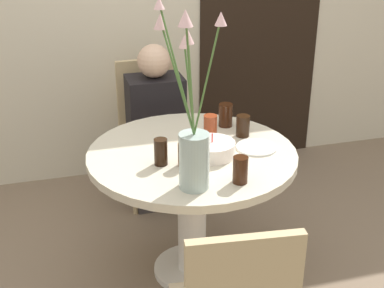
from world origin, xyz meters
TOP-DOWN VIEW (x-y plane):
  - ground_plane at (0.00, 0.00)m, footprint 16.00×16.00m
  - doorway_panel at (0.86, 1.28)m, footprint 0.90×0.01m
  - dining_table at (0.00, 0.00)m, footprint 1.03×1.03m
  - chair_right_flank at (-0.03, 0.91)m, footprint 0.41×0.41m
  - birthday_cake at (0.08, -0.07)m, footprint 0.22×0.22m
  - flower_vase at (-0.10, -0.35)m, footprint 0.23×0.32m
  - side_plate at (0.32, -0.05)m, footprint 0.20×0.20m
  - drink_glass_0 at (-0.07, -0.14)m, footprint 0.06×0.06m
  - drink_glass_1 at (0.26, 0.26)m, footprint 0.08×0.08m
  - drink_glass_2 at (0.30, 0.11)m, footprint 0.07×0.07m
  - drink_glass_3 at (0.14, 0.14)m, footprint 0.07×0.07m
  - drink_glass_4 at (-0.18, -0.10)m, footprint 0.06×0.06m
  - drink_glass_5 at (0.12, -0.36)m, footprint 0.07×0.07m
  - person_guest at (-0.02, 0.75)m, footprint 0.34×0.24m

SIDE VIEW (x-z plane):
  - ground_plane at x=0.00m, z-range 0.00..0.00m
  - person_guest at x=-0.02m, z-range -0.03..1.04m
  - chair_right_flank at x=-0.03m, z-range 0.06..0.97m
  - dining_table at x=0.00m, z-range 0.20..0.92m
  - side_plate at x=0.32m, z-range 0.72..0.73m
  - birthday_cake at x=0.08m, z-range 0.70..0.81m
  - drink_glass_0 at x=-0.07m, z-range 0.72..0.83m
  - drink_glass_2 at x=0.30m, z-range 0.72..0.83m
  - drink_glass_3 at x=0.14m, z-range 0.72..0.84m
  - drink_glass_5 at x=0.12m, z-range 0.72..0.84m
  - drink_glass_1 at x=0.26m, z-range 0.72..0.84m
  - drink_glass_4 at x=-0.18m, z-range 0.72..0.85m
  - flower_vase at x=-0.10m, z-range 0.54..1.34m
  - doorway_panel at x=0.86m, z-range 0.00..2.05m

